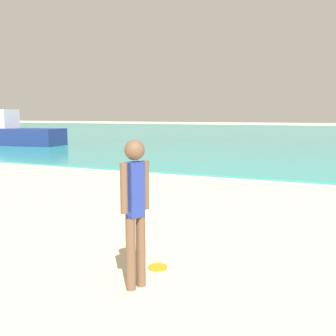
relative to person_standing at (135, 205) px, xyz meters
name	(u,v)px	position (x,y,z in m)	size (l,w,h in m)	color
water	(304,133)	(-1.45, 37.53, -0.87)	(160.00, 60.00, 0.06)	teal
person_standing	(135,205)	(0.00, 0.00, 0.00)	(0.21, 0.34, 1.59)	brown
frisbee	(158,267)	(-0.01, 0.57, -0.89)	(0.23, 0.23, 0.03)	orange
boat_near	(9,133)	(-16.31, 14.06, -0.11)	(6.40, 2.75, 2.11)	navy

